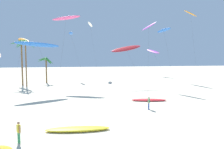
% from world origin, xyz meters
% --- Properties ---
extents(palm_tree_2, '(4.54, 5.12, 10.67)m').
position_xyz_m(palm_tree_2, '(-12.39, 41.63, 9.01)').
color(palm_tree_2, brown).
rests_on(palm_tree_2, ground).
extents(palm_tree_3, '(4.44, 4.83, 6.76)m').
position_xyz_m(palm_tree_3, '(-8.59, 47.77, 5.57)').
color(palm_tree_3, brown).
rests_on(palm_tree_3, ground).
extents(palm_tree_4, '(5.35, 5.25, 10.72)m').
position_xyz_m(palm_tree_4, '(-13.53, 43.70, 8.86)').
color(palm_tree_4, brown).
rests_on(palm_tree_4, ground).
extents(flying_kite_0, '(1.99, 12.47, 15.12)m').
position_xyz_m(flying_kite_0, '(24.10, 46.76, 14.53)').
color(flying_kite_0, blue).
rests_on(flying_kite_0, ground).
extents(flying_kite_1, '(4.28, 9.84, 14.41)m').
position_xyz_m(flying_kite_1, '(14.33, 34.66, 13.42)').
color(flying_kite_1, purple).
rests_on(flying_kite_1, ground).
extents(flying_kite_2, '(4.79, 5.75, 19.14)m').
position_xyz_m(flying_kite_2, '(28.73, 40.94, 18.23)').
color(flying_kite_2, orange).
rests_on(flying_kite_2, ground).
extents(flying_kite_4, '(2.88, 10.39, 18.59)m').
position_xyz_m(flying_kite_4, '(4.73, 61.50, 17.80)').
color(flying_kite_4, white).
rests_on(flying_kite_4, ground).
extents(flying_kite_5, '(6.68, 4.85, 16.33)m').
position_xyz_m(flying_kite_5, '(-3.33, 40.66, 15.61)').
color(flying_kite_5, '#EA5193').
rests_on(flying_kite_5, ground).
extents(flying_kite_6, '(4.16, 12.16, 14.69)m').
position_xyz_m(flying_kite_6, '(-1.90, 56.76, 14.11)').
color(flying_kite_6, blue).
rests_on(flying_kite_6, ground).
extents(flying_kite_7, '(3.24, 12.16, 10.31)m').
position_xyz_m(flying_kite_7, '(28.12, 62.75, 9.07)').
color(flying_kite_7, purple).
rests_on(flying_kite_7, ground).
extents(flying_kite_8, '(7.29, 5.03, 9.96)m').
position_xyz_m(flying_kite_8, '(10.09, 37.89, 8.69)').
color(flying_kite_8, red).
rests_on(flying_kite_8, ground).
extents(flying_kite_9, '(4.94, 9.88, 12.31)m').
position_xyz_m(flying_kite_9, '(-13.88, 47.73, 10.97)').
color(flying_kite_9, orange).
rests_on(flying_kite_9, ground).
extents(flying_kite_11, '(7.94, 7.56, 9.65)m').
position_xyz_m(flying_kite_11, '(-8.52, 31.73, 8.94)').
color(flying_kite_11, blue).
rests_on(flying_kite_11, ground).
extents(grounded_kite_0, '(5.76, 1.92, 0.31)m').
position_xyz_m(grounded_kite_0, '(-2.76, 10.11, 0.16)').
color(grounded_kite_0, yellow).
rests_on(grounded_kite_0, ground).
extents(grounded_kite_3, '(5.47, 2.67, 0.29)m').
position_xyz_m(grounded_kite_3, '(8.49, 20.65, 0.15)').
color(grounded_kite_3, red).
rests_on(grounded_kite_3, ground).
extents(person_near_left, '(0.33, 0.44, 1.65)m').
position_xyz_m(person_near_left, '(-7.26, 8.45, 0.90)').
color(person_near_left, '#338E56').
rests_on(person_near_left, ground).
extents(person_far_watcher, '(0.35, 0.42, 1.63)m').
position_xyz_m(person_far_watcher, '(6.39, 15.80, 0.90)').
color(person_far_watcher, '#284CA3').
rests_on(person_far_watcher, ground).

